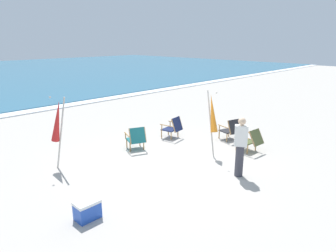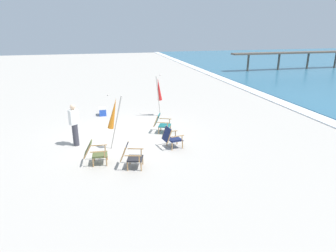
# 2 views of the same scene
# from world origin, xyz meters

# --- Properties ---
(ground_plane) EXTENTS (80.00, 80.00, 0.00)m
(ground_plane) POSITION_xyz_m (0.00, 0.00, 0.00)
(ground_plane) COLOR #B2AAA0
(surf_band) EXTENTS (80.00, 1.10, 0.06)m
(surf_band) POSITION_xyz_m (0.00, 9.80, 0.03)
(surf_band) COLOR white
(surf_band) RESTS_ON ground
(beach_chair_far_center) EXTENTS (0.80, 0.86, 0.81)m
(beach_chair_far_center) POSITION_xyz_m (-0.06, 1.58, 0.43)
(beach_chair_far_center) COLOR #196066
(beach_chair_far_center) RESTS_ON ground
(beach_chair_back_right) EXTENTS (0.74, 0.82, 0.81)m
(beach_chair_back_right) POSITION_xyz_m (2.99, -0.12, 0.43)
(beach_chair_back_right) COLOR #28282D
(beach_chair_back_right) RESTS_ON ground
(beach_chair_back_left) EXTENTS (0.64, 0.80, 0.79)m
(beach_chair_back_left) POSITION_xyz_m (2.43, -1.24, 0.42)
(beach_chair_back_left) COLOR #515B33
(beach_chair_back_left) RESTS_ON ground
(beach_chair_front_left) EXTENTS (0.68, 0.77, 0.82)m
(beach_chair_front_left) POSITION_xyz_m (1.70, 1.56, 0.43)
(beach_chair_front_left) COLOR #19234C
(beach_chair_front_left) RESTS_ON ground
(umbrella_furled_orange) EXTENTS (0.39, 0.61, 2.07)m
(umbrella_furled_orange) POSITION_xyz_m (1.29, -0.48, 1.36)
(umbrella_furled_orange) COLOR #B7B2A8
(umbrella_furled_orange) RESTS_ON ground
(umbrella_furled_red) EXTENTS (0.46, 0.45, 2.10)m
(umbrella_furled_red) POSITION_xyz_m (-2.49, 2.01, 1.37)
(umbrella_furled_red) COLOR #B7B2A8
(umbrella_furled_red) RESTS_ON ground
(person_near_chairs) EXTENTS (0.35, 0.39, 1.63)m
(person_near_chairs) POSITION_xyz_m (0.59, -1.92, 0.84)
(person_near_chairs) COLOR #383842
(person_near_chairs) RESTS_ON ground
(cooler_box) EXTENTS (0.49, 0.35, 0.40)m
(cooler_box) POSITION_xyz_m (-3.35, -0.77, 0.20)
(cooler_box) COLOR blue
(cooler_box) RESTS_ON ground
(pier_distant) EXTENTS (0.90, 16.97, 1.86)m
(pier_distant) POSITION_xyz_m (-15.24, 20.54, 1.67)
(pier_distant) COLOR brown
(pier_distant) RESTS_ON ground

